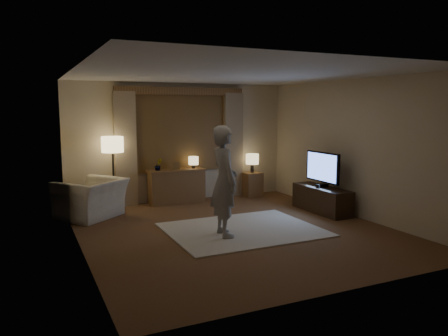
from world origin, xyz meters
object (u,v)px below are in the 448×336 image
person (224,181)px  tv_stand (322,200)px  armchair (91,199)px  sideboard (177,187)px  side_table (252,184)px

person → tv_stand: bearing=-68.5°
armchair → person: (1.76, -2.14, 0.54)m
sideboard → armchair: size_ratio=1.07×
armchair → tv_stand: 4.47m
armchair → tv_stand: (4.23, -1.43, -0.11)m
armchair → side_table: armchair is taller
sideboard → person: (-0.12, -2.74, 0.55)m
sideboard → side_table: sideboard is taller
sideboard → person: bearing=-92.6°
sideboard → person: size_ratio=0.68×
sideboard → armchair: 1.98m
side_table → tv_stand: side_table is taller
person → sideboard: bearing=2.8°
tv_stand → person: size_ratio=0.79×
sideboard → person: person is taller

